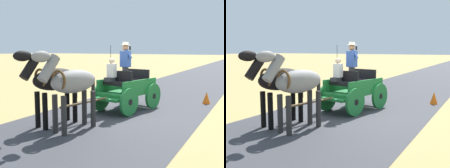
# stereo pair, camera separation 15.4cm
# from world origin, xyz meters

# --- Properties ---
(ground_plane) EXTENTS (200.00, 200.00, 0.00)m
(ground_plane) POSITION_xyz_m (0.00, 0.00, 0.00)
(ground_plane) COLOR tan
(road_surface) EXTENTS (5.28, 160.00, 0.01)m
(road_surface) POSITION_xyz_m (0.00, 0.00, 0.00)
(road_surface) COLOR #38383D
(road_surface) RESTS_ON ground
(horse_drawn_carriage) EXTENTS (1.86, 4.51, 2.50)m
(horse_drawn_carriage) POSITION_xyz_m (0.18, -0.47, 0.82)
(horse_drawn_carriage) COLOR #1E7233
(horse_drawn_carriage) RESTS_ON ground
(horse_near_side) EXTENTS (0.86, 2.15, 2.21)m
(horse_near_side) POSITION_xyz_m (0.39, 2.58, 1.32)
(horse_near_side) COLOR gray
(horse_near_side) RESTS_ON ground
(horse_off_side) EXTENTS (0.89, 2.15, 2.21)m
(horse_off_side) POSITION_xyz_m (1.15, 2.43, 1.32)
(horse_off_side) COLOR black
(horse_off_side) RESTS_ON ground
(traffic_cone) EXTENTS (0.32, 0.32, 0.50)m
(traffic_cone) POSITION_xyz_m (-2.27, -3.06, 0.25)
(traffic_cone) COLOR orange
(traffic_cone) RESTS_ON ground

